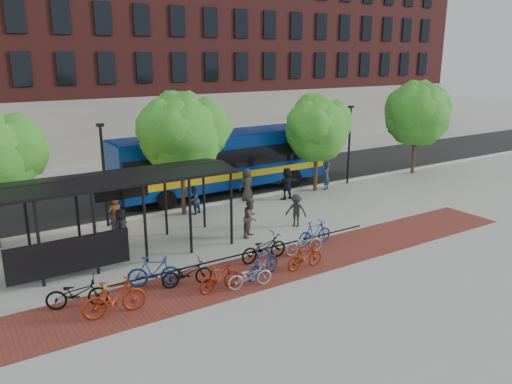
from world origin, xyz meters
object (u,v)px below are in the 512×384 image
pedestrian_2 (194,200)px  pedestrian_5 (287,184)px  bike_0 (77,293)px  bike_8 (264,248)px  pedestrian_6 (247,184)px  pedestrian_8 (251,217)px  tree_b (182,131)px  bike_7 (263,264)px  bike_11 (315,233)px  bike_9 (305,256)px  tree_d (418,111)px  bike_5 (219,277)px  bike_4 (187,273)px  pedestrian_1 (115,217)px  bike_3 (154,271)px  bike_10 (304,243)px  pedestrian_7 (326,176)px  lamp_post_left (104,172)px  bus (222,158)px  tree_c (318,126)px  pedestrian_9 (296,210)px  lamp_post_right (349,142)px  bus_shelter (104,189)px  bike_1 (114,298)px  pedestrian_0 (121,227)px  bike_6 (250,276)px

pedestrian_2 → pedestrian_5: (5.87, -0.34, 0.16)m
bike_0 → bike_8: 7.50m
pedestrian_6 → pedestrian_8: (-3.04, -5.30, -0.02)m
bike_0 → pedestrian_6: bearing=-36.0°
bike_0 → tree_b: bearing=-25.1°
bike_7 → bike_0: bearing=60.6°
bike_0 → bike_11: (10.46, 0.31, 0.01)m
bike_9 → pedestrian_5: pedestrian_5 is taller
bike_9 → tree_d: bearing=-62.0°
bike_0 → pedestrian_5: 15.35m
bike_5 → pedestrian_8: pedestrian_8 is taller
bike_4 → pedestrian_1: size_ratio=1.00×
bike_8 → pedestrian_1: (-4.25, 6.19, 0.39)m
bike_9 → pedestrian_6: 10.09m
pedestrian_1 → bike_3: bearing=78.5°
bike_10 → tree_b: bearing=19.5°
bike_9 → pedestrian_7: bearing=-44.3°
pedestrian_6 → bike_7: bearing=58.5°
lamp_post_left → pedestrian_7: (13.74, -0.46, -1.87)m
bus → pedestrian_5: size_ratio=7.29×
bike_0 → bike_9: bearing=-81.1°
bike_3 → tree_c: bearing=-37.7°
pedestrian_5 → pedestrian_9: bearing=58.2°
bike_9 → pedestrian_7: (8.62, 8.91, 0.37)m
bus → bike_5: size_ratio=8.19×
bike_5 → pedestrian_1: bearing=5.4°
pedestrian_7 → bike_5: bearing=7.6°
pedestrian_5 → pedestrian_8: 6.64m
lamp_post_right → pedestrian_9: lamp_post_right is taller
bus → bike_7: 12.69m
bus → pedestrian_9: bearing=-91.3°
bus_shelter → pedestrian_9: bus_shelter is taller
bike_11 → pedestrian_7: bearing=-43.1°
bike_11 → tree_b: bearing=22.8°
tree_b → bike_0: bearing=-134.5°
bike_5 → pedestrian_7: bearing=-59.7°
lamp_post_left → bike_10: 10.37m
bike_7 → pedestrian_7: 13.60m
bike_10 → pedestrian_5: size_ratio=0.95×
tree_d → bike_1: (-24.52, -8.73, -3.84)m
pedestrian_0 → bike_6: bearing=-110.5°
bike_1 → pedestrian_5: (12.79, 8.09, 0.32)m
bike_10 → pedestrian_0: bearing=55.9°
pedestrian_0 → pedestrian_9: 8.42m
bike_3 → bike_1: bearing=149.1°
bike_10 → bike_11: 1.27m
bike_7 → bike_11: bike_7 is taller
lamp_post_left → lamp_post_right: 16.00m
lamp_post_right → pedestrian_1: bearing=-174.2°
pedestrian_2 → pedestrian_7: bearing=155.8°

